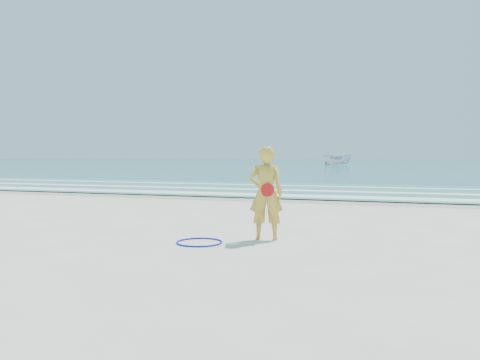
% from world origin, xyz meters
% --- Properties ---
extents(ground, '(400.00, 400.00, 0.00)m').
position_xyz_m(ground, '(0.00, 0.00, 0.00)').
color(ground, silver).
rests_on(ground, ground).
extents(wet_sand, '(400.00, 2.40, 0.00)m').
position_xyz_m(wet_sand, '(0.00, 9.00, 0.00)').
color(wet_sand, '#B2A893').
rests_on(wet_sand, ground).
extents(ocean, '(400.00, 190.00, 0.04)m').
position_xyz_m(ocean, '(0.00, 105.00, 0.02)').
color(ocean, '#19727F').
rests_on(ocean, ground).
extents(shallow, '(400.00, 10.00, 0.01)m').
position_xyz_m(shallow, '(0.00, 14.00, 0.04)').
color(shallow, '#59B7AD').
rests_on(shallow, ocean).
extents(foam_near, '(400.00, 1.40, 0.01)m').
position_xyz_m(foam_near, '(0.00, 10.30, 0.05)').
color(foam_near, white).
rests_on(foam_near, shallow).
extents(foam_mid, '(400.00, 0.90, 0.01)m').
position_xyz_m(foam_mid, '(0.00, 13.20, 0.05)').
color(foam_mid, white).
rests_on(foam_mid, shallow).
extents(foam_far, '(400.00, 0.60, 0.01)m').
position_xyz_m(foam_far, '(0.00, 16.50, 0.05)').
color(foam_far, white).
rests_on(foam_far, shallow).
extents(hoop, '(1.11, 1.11, 0.03)m').
position_xyz_m(hoop, '(1.24, -0.15, 0.02)').
color(hoop, '#0B12C7').
rests_on(hoop, ground).
extents(boat, '(5.28, 3.77, 1.92)m').
position_xyz_m(boat, '(-4.87, 72.94, 1.00)').
color(boat, silver).
rests_on(boat, ocean).
extents(woman, '(0.77, 0.60, 1.87)m').
position_xyz_m(woman, '(2.36, 0.61, 0.93)').
color(woman, gold).
rests_on(woman, ground).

